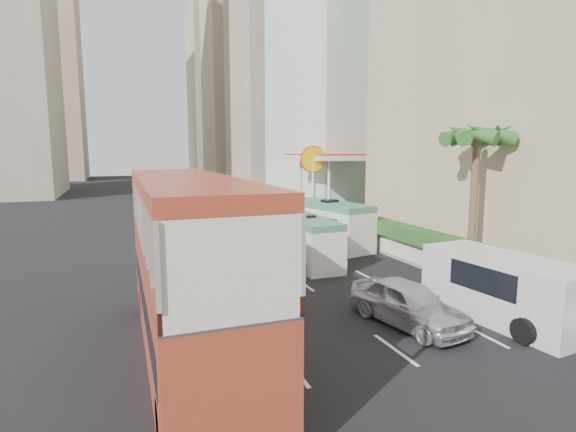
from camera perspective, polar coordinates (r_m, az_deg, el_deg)
name	(u,v)px	position (r m, az deg, el deg)	size (l,w,h in m)	color
ground_plane	(371,324)	(15.78, 10.53, -13.30)	(200.00, 200.00, 0.00)	black
double_decker_bus	(188,267)	(13.04, -12.53, -6.29)	(2.50, 11.00, 5.06)	#A63A23
car_silver_lane_a	(247,271)	(21.90, -5.21, -7.03)	(1.66, 4.76, 1.57)	silver
car_silver_lane_b	(407,325)	(15.95, 14.88, -13.20)	(1.78, 4.42, 1.51)	silver
van_asset	(261,238)	(30.23, -3.51, -2.74)	(2.10, 4.55, 1.27)	silver
minibus_near	(307,241)	(23.02, 2.38, -3.16)	(1.81, 5.44, 2.41)	silver
minibus_far	(329,224)	(27.28, 5.29, -1.07)	(2.04, 6.12, 2.71)	silver
panel_van_near	(504,288)	(17.23, 25.70, -8.25)	(2.21, 5.54, 2.21)	silver
panel_van_far	(264,207)	(39.29, -3.05, 1.17)	(1.85, 4.61, 1.85)	silver
sidewalk	(315,213)	(41.45, 3.42, 0.38)	(6.00, 120.00, 0.18)	#99968C
kerb_wall	(343,227)	(30.36, 7.01, -1.44)	(0.30, 44.00, 1.00)	silver
hedge	(343,215)	(30.23, 7.04, 0.15)	(1.10, 44.00, 0.70)	#2D6626
palm_tree	(474,202)	(22.77, 22.50, 1.63)	(0.36, 0.36, 6.40)	brown
shell_station	(335,185)	(39.79, 5.94, 3.88)	(6.50, 8.00, 5.50)	silver
tower_mid	(284,29)	(77.48, -0.53, 22.64)	(16.00, 16.00, 50.00)	#B2A58C
tower_far_a	(240,73)	(99.03, -6.09, 17.65)	(14.00, 14.00, 44.00)	tan
tower_far_b	(219,95)	(119.95, -8.80, 14.98)	(14.00, 14.00, 40.00)	#B2A58C
tower_left_b	(36,62)	(104.94, -29.40, 16.69)	(16.00, 16.00, 46.00)	tan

